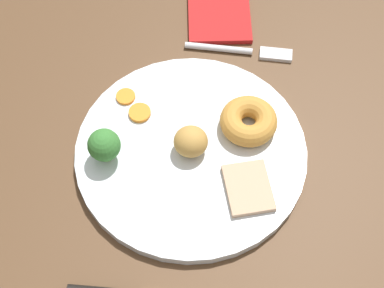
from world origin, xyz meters
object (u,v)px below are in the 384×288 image
(carrot_coin_front, at_px, (126,97))
(carrot_coin_back, at_px, (140,113))
(roast_potato_left, at_px, (194,139))
(fork, at_px, (241,51))
(broccoli_floret, at_px, (104,146))
(folded_napkin, at_px, (219,14))
(meat_slice_main, at_px, (248,188))
(dinner_plate, at_px, (192,151))
(yorkshire_pudding, at_px, (249,121))

(carrot_coin_front, xyz_separation_m, carrot_coin_back, (0.02, 0.02, 0.00))
(roast_potato_left, relative_size, fork, 0.27)
(carrot_coin_back, xyz_separation_m, broccoli_floret, (0.07, -0.02, 0.02))
(carrot_coin_front, xyz_separation_m, folded_napkin, (-0.18, 0.09, -0.01))
(meat_slice_main, xyz_separation_m, fork, (-0.22, -0.05, -0.01))
(dinner_plate, distance_m, carrot_coin_front, 0.12)
(meat_slice_main, distance_m, carrot_coin_back, 0.17)
(yorkshire_pudding, xyz_separation_m, fork, (-0.13, -0.03, -0.02))
(carrot_coin_back, xyz_separation_m, fork, (-0.14, 0.11, -0.01))
(fork, xyz_separation_m, folded_napkin, (-0.06, -0.04, 0.00))
(folded_napkin, bearing_deg, carrot_coin_back, -17.36)
(dinner_plate, bearing_deg, meat_slice_main, 62.48)
(dinner_plate, bearing_deg, carrot_coin_back, -114.32)
(carrot_coin_back, relative_size, fork, 0.18)
(yorkshire_pudding, height_order, carrot_coin_back, yorkshire_pudding)
(dinner_plate, distance_m, carrot_coin_back, 0.08)
(dinner_plate, relative_size, folded_napkin, 2.61)
(carrot_coin_front, height_order, carrot_coin_back, same)
(dinner_plate, height_order, roast_potato_left, roast_potato_left)
(fork, bearing_deg, carrot_coin_front, -143.30)
(meat_slice_main, distance_m, folded_napkin, 0.29)
(roast_potato_left, bearing_deg, folded_napkin, -176.16)
(carrot_coin_back, bearing_deg, broccoli_floret, -17.95)
(broccoli_floret, bearing_deg, carrot_coin_back, 162.05)
(dinner_plate, relative_size, roast_potato_left, 6.85)
(fork, height_order, folded_napkin, fork)
(yorkshire_pudding, distance_m, carrot_coin_front, 0.16)
(meat_slice_main, relative_size, broccoli_floret, 1.41)
(dinner_plate, height_order, yorkshire_pudding, yorkshire_pudding)
(carrot_coin_back, bearing_deg, meat_slice_main, 64.05)
(fork, bearing_deg, broccoli_floret, -127.26)
(dinner_plate, distance_m, fork, 0.18)
(roast_potato_left, distance_m, folded_napkin, 0.24)
(carrot_coin_front, bearing_deg, meat_slice_main, 61.87)
(yorkshire_pudding, distance_m, carrot_coin_back, 0.14)
(carrot_coin_back, distance_m, broccoli_floret, 0.08)
(dinner_plate, bearing_deg, yorkshire_pudding, 126.59)
(roast_potato_left, bearing_deg, yorkshire_pudding, 126.06)
(broccoli_floret, distance_m, fork, 0.25)
(carrot_coin_back, height_order, fork, carrot_coin_back)
(carrot_coin_front, bearing_deg, yorkshire_pudding, 86.67)
(broccoli_floret, bearing_deg, roast_potato_left, 110.16)
(broccoli_floret, height_order, fork, broccoli_floret)
(dinner_plate, xyz_separation_m, fork, (-0.18, 0.03, -0.00))
(folded_napkin, bearing_deg, yorkshire_pudding, 21.56)
(meat_slice_main, bearing_deg, carrot_coin_back, -115.95)
(broccoli_floret, bearing_deg, dinner_plate, 109.30)
(broccoli_floret, relative_size, folded_napkin, 0.43)
(roast_potato_left, bearing_deg, fork, 170.63)
(meat_slice_main, height_order, roast_potato_left, roast_potato_left)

